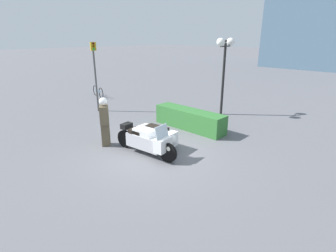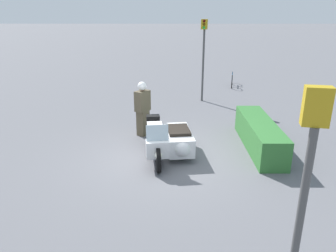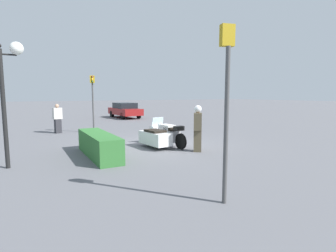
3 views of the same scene
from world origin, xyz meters
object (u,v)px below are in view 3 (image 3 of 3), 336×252
Objects in this scene: officer_rider at (198,127)px; traffic_light_far at (226,89)px; pedestrian_bystander at (58,119)px; traffic_light_near at (93,95)px; parked_car_background at (125,110)px; hedge_bush_curbside at (99,145)px; police_motorcycle at (159,135)px; twin_lamp_post at (1,67)px.

officer_rider is 0.51× the size of traffic_light_far.
pedestrian_bystander is (7.65, 4.06, -0.11)m from officer_rider.
traffic_light_near is 9.41m from parked_car_background.
hedge_bush_curbside is 1.99× the size of pedestrian_bystander.
parked_car_background is at bearing -55.77° from pedestrian_bystander.
traffic_light_near is at bearing 146.60° from parked_car_background.
pedestrian_bystander is (6.63, 0.59, 0.41)m from hedge_bush_curbside.
officer_rider is 0.40× the size of parked_car_background.
officer_rider is at bearing -158.78° from police_motorcycle.
hedge_bush_curbside is (1.02, 3.47, -0.52)m from officer_rider.
officer_rider is at bearing 167.68° from parked_car_background.
parked_car_background is at bearing -23.12° from hedge_bush_curbside.
traffic_light_far reaches higher than traffic_light_near.
officer_rider is (-1.57, -0.83, 0.47)m from police_motorcycle.
officer_rider is 6.55m from twin_lamp_post.
traffic_light_near is 1.95× the size of pedestrian_bystander.
twin_lamp_post is (-0.17, 2.71, 2.51)m from hedge_bush_curbside.
twin_lamp_post reaches higher than parked_car_background.
hedge_bush_curbside is at bearing 95.28° from police_motorcycle.
twin_lamp_post is (0.84, 6.18, 1.99)m from officer_rider.
twin_lamp_post is at bearing 27.96° from officer_rider.
traffic_light_far is at bearing 163.03° from parked_car_background.
traffic_light_far is (-5.14, -1.18, 1.86)m from hedge_bush_curbside.
traffic_light_far is at bearing 174.84° from pedestrian_bystander.
hedge_bush_curbside is at bearing 27.39° from traffic_light_far.
pedestrian_bystander is (11.77, 1.77, -1.45)m from traffic_light_far.
traffic_light_near reaches higher than pedestrian_bystander.
officer_rider is at bearing -97.77° from twin_lamp_post.
officer_rider reaches higher than parked_car_background.
parked_car_background is (13.29, -3.27, 0.28)m from police_motorcycle.
traffic_light_near is (5.81, -1.19, 1.70)m from hedge_bush_curbside.
officer_rider reaches higher than police_motorcycle.
officer_rider is 3.65m from hedge_bush_curbside.
pedestrian_bystander is (6.80, -2.12, -2.10)m from twin_lamp_post.
traffic_light_far reaches higher than police_motorcycle.
hedge_bush_curbside is at bearing 171.36° from pedestrian_bystander.
twin_lamp_post reaches higher than hedge_bush_curbside.
twin_lamp_post is at bearing 93.68° from hedge_bush_curbside.
officer_rider is 0.48× the size of twin_lamp_post.
police_motorcycle is 5.70m from traffic_light_near.
pedestrian_bystander is at bearing 22.99° from traffic_light_far.
police_motorcycle is 13.68m from parked_car_background.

